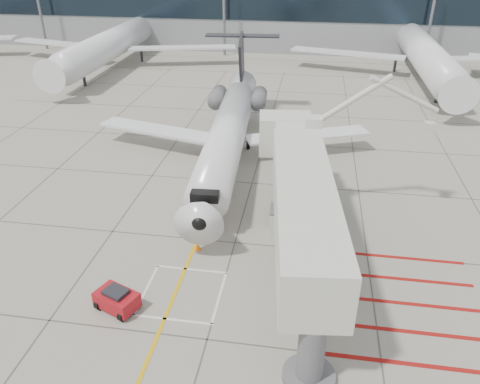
# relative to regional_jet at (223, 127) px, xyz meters

# --- Properties ---
(ground_plane) EXTENTS (260.00, 260.00, 0.00)m
(ground_plane) POSITION_rel_regional_jet_xyz_m (2.38, -13.08, -4.04)
(ground_plane) COLOR gray
(ground_plane) RESTS_ON ground
(regional_jet) EXTENTS (26.30, 32.29, 8.09)m
(regional_jet) POSITION_rel_regional_jet_xyz_m (0.00, 0.00, 0.00)
(regional_jet) COLOR white
(regional_jet) RESTS_ON ground_plane
(jet_bridge) EXTENTS (11.48, 20.73, 7.93)m
(jet_bridge) POSITION_rel_regional_jet_xyz_m (6.44, -11.81, -0.08)
(jet_bridge) COLOR silver
(jet_bridge) RESTS_ON ground_plane
(pushback_tug) EXTENTS (2.47, 2.03, 1.24)m
(pushback_tug) POSITION_rel_regional_jet_xyz_m (-2.57, -15.71, -3.42)
(pushback_tug) COLOR #AE101A
(pushback_tug) RESTS_ON ground_plane
(baggage_cart) EXTENTS (1.92, 1.61, 1.04)m
(baggage_cart) POSITION_rel_regional_jet_xyz_m (6.10, -6.12, -3.53)
(baggage_cart) COLOR #545559
(baggage_cart) RESTS_ON ground_plane
(ground_power_unit) EXTENTS (2.66, 1.64, 2.05)m
(ground_power_unit) POSITION_rel_regional_jet_xyz_m (5.70, -7.89, -3.02)
(ground_power_unit) COLOR silver
(ground_power_unit) RESTS_ON ground_plane
(cone_nose) EXTENTS (0.35, 0.35, 0.48)m
(cone_nose) POSITION_rel_regional_jet_xyz_m (0.31, -10.16, -3.80)
(cone_nose) COLOR orange
(cone_nose) RESTS_ON ground_plane
(cone_side) EXTENTS (0.32, 0.32, 0.44)m
(cone_side) POSITION_rel_regional_jet_xyz_m (5.52, -8.78, -3.82)
(cone_side) COLOR #E6570C
(cone_side) RESTS_ON ground_plane
(terminal_glass_band) EXTENTS (180.00, 0.10, 6.00)m
(terminal_glass_band) POSITION_rel_regional_jet_xyz_m (12.38, 42.87, 3.96)
(terminal_glass_band) COLOR black
(terminal_glass_band) RESTS_ON ground_plane
(bg_aircraft_b) EXTENTS (34.02, 37.80, 11.34)m
(bg_aircraft_b) POSITION_rel_regional_jet_xyz_m (-21.85, 32.92, 1.63)
(bg_aircraft_b) COLOR silver
(bg_aircraft_b) RESTS_ON ground_plane
(bg_aircraft_c) EXTENTS (34.47, 38.30, 11.49)m
(bg_aircraft_c) POSITION_rel_regional_jet_xyz_m (20.32, 32.92, 1.70)
(bg_aircraft_c) COLOR silver
(bg_aircraft_c) RESTS_ON ground_plane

